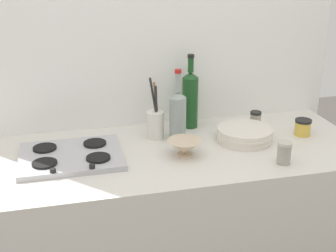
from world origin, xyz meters
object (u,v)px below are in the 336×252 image
condiment_jar_front (303,127)px  condiment_jar_rear (284,153)px  mixing_bowl (185,147)px  condiment_jar_spare (255,120)px  utensil_crock (155,123)px  plate_stack (244,134)px  wine_bottle_leftmost (178,114)px  wine_bottle_mid_left (190,98)px  stovetop_hob (71,156)px

condiment_jar_front → condiment_jar_rear: bearing=-131.6°
mixing_bowl → condiment_jar_front: (0.62, 0.09, -0.00)m
mixing_bowl → condiment_jar_spare: condiment_jar_spare is taller
mixing_bowl → utensil_crock: (-0.08, 0.23, 0.03)m
condiment_jar_front → utensil_crock: bearing=169.2°
condiment_jar_rear → condiment_jar_spare: size_ratio=1.10×
plate_stack → wine_bottle_leftmost: wine_bottle_leftmost is taller
utensil_crock → wine_bottle_leftmost: bearing=-23.3°
wine_bottle_leftmost → wine_bottle_mid_left: 0.18m
stovetop_hob → condiment_jar_front: bearing=0.5°
wine_bottle_leftmost → mixing_bowl: (-0.02, -0.18, -0.09)m
wine_bottle_leftmost → condiment_jar_rear: (0.37, -0.35, -0.08)m
plate_stack → mixing_bowl: 0.33m
stovetop_hob → condiment_jar_rear: bearing=-16.3°
wine_bottle_leftmost → utensil_crock: size_ratio=1.15×
stovetop_hob → utensil_crock: utensil_crock is taller
wine_bottle_mid_left → condiment_jar_front: wine_bottle_mid_left is taller
stovetop_hob → wine_bottle_leftmost: wine_bottle_leftmost is taller
wine_bottle_leftmost → condiment_jar_front: size_ratio=4.29×
mixing_bowl → condiment_jar_spare: (0.43, 0.23, 0.00)m
mixing_bowl → wine_bottle_leftmost: bearing=84.5°
condiment_jar_front → stovetop_hob: bearing=-179.5°
plate_stack → mixing_bowl: size_ratio=1.75×
stovetop_hob → condiment_jar_rear: size_ratio=4.54×
plate_stack → mixing_bowl: mixing_bowl is taller
condiment_jar_front → wine_bottle_mid_left: bearing=154.5°
stovetop_hob → utensil_crock: 0.43m
mixing_bowl → utensil_crock: bearing=109.6°
condiment_jar_front → mixing_bowl: bearing=-171.4°
plate_stack → condiment_jar_rear: size_ratio=2.75×
condiment_jar_front → condiment_jar_rear: 0.35m
wine_bottle_leftmost → condiment_jar_spare: wine_bottle_leftmost is taller
plate_stack → wine_bottle_leftmost: bearing=163.4°
wine_bottle_mid_left → plate_stack: bearing=-50.0°
wine_bottle_leftmost → mixing_bowl: 0.20m
utensil_crock → condiment_jar_front: 0.71m
stovetop_hob → wine_bottle_mid_left: size_ratio=1.18×
stovetop_hob → plate_stack: size_ratio=1.65×
mixing_bowl → condiment_jar_spare: bearing=28.1°
utensil_crock → condiment_jar_spare: utensil_crock is taller
utensil_crock → condiment_jar_rear: 0.61m
stovetop_hob → condiment_jar_rear: 0.90m
utensil_crock → condiment_jar_spare: 0.51m
stovetop_hob → plate_stack: bearing=0.8°
stovetop_hob → wine_bottle_mid_left: 0.66m
wine_bottle_leftmost → condiment_jar_spare: 0.42m
wine_bottle_mid_left → condiment_jar_front: size_ratio=4.68×
utensil_crock → condiment_jar_front: utensil_crock is taller
condiment_jar_rear → wine_bottle_leftmost: bearing=136.1°
stovetop_hob → wine_bottle_leftmost: bearing=11.3°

